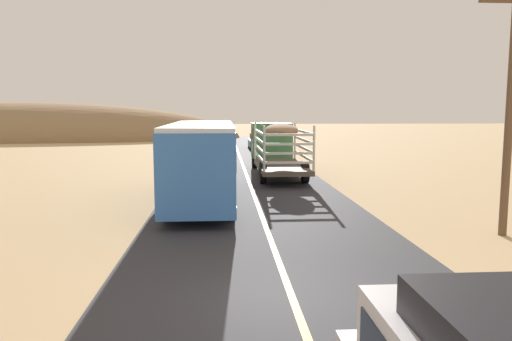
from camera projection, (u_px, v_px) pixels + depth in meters
ground_plane at (294, 303)px, 9.76m from camera, size 240.00×240.00×0.00m
road_surface at (294, 303)px, 9.76m from camera, size 8.00×120.00×0.02m
road_centre_line at (294, 302)px, 9.75m from camera, size 0.16×117.60×0.00m
livestock_truck at (275, 143)px, 29.81m from camera, size 2.53×9.70×3.02m
bus at (202, 160)px, 20.05m from camera, size 2.54×10.00×3.21m
car_far at (258, 141)px, 48.24m from camera, size 1.80×4.40×1.46m
power_pole_near at (510, 101)px, 14.57m from camera, size 2.20×0.24×7.51m
distant_hill at (20, 138)px, 64.94m from camera, size 57.81×21.06×9.38m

